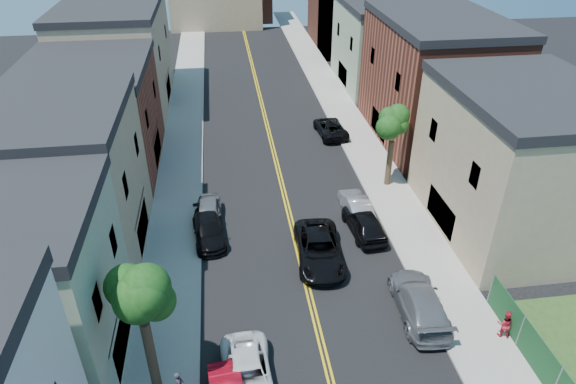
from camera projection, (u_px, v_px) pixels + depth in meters
name	position (u px, v px, depth m)	size (l,w,h in m)	color
sidewalk_left	(182.00, 140.00, 44.80)	(3.20, 100.00, 0.15)	gray
sidewalk_right	(354.00, 130.00, 46.64)	(3.20, 100.00, 0.15)	gray
curb_left	(201.00, 139.00, 45.00)	(0.30, 100.00, 0.15)	gray
curb_right	(336.00, 131.00, 46.43)	(0.30, 100.00, 0.15)	gray
bldg_left_palegrn	(4.00, 301.00, 21.67)	(9.00, 8.00, 8.50)	gray
bldg_left_tan_near	(56.00, 189.00, 29.12)	(9.00, 10.00, 9.00)	#998466
bldg_left_brick	(93.00, 121.00, 38.66)	(9.00, 12.00, 8.00)	brown
bldg_left_tan_far	(119.00, 58.00, 50.06)	(9.00, 16.00, 9.50)	#998466
bldg_right_tan	(517.00, 166.00, 31.54)	(9.00, 12.00, 9.00)	#998466
bldg_right_brick	(433.00, 83.00, 43.07)	(9.00, 14.00, 10.00)	brown
bldg_right_palegrn	(384.00, 47.00, 55.27)	(9.00, 12.00, 8.50)	gray
tree_left_mid	(135.00, 278.00, 19.48)	(5.20, 5.20, 9.29)	#3B2C1D
tree_right_far	(395.00, 115.00, 35.23)	(4.40, 4.40, 8.03)	#3B2C1D
white_pickup	(248.00, 376.00, 22.67)	(2.26, 4.91, 1.36)	silver
grey_car_left	(209.00, 214.00, 33.66)	(1.73, 4.29, 1.46)	#5A5D62
black_car_left	(209.00, 230.00, 32.20)	(1.91, 4.70, 1.36)	black
grey_car_right	(419.00, 302.00, 26.48)	(2.29, 5.63, 1.63)	slate
black_car_right	(364.00, 223.00, 32.66)	(1.90, 4.71, 1.61)	black
silver_car_right	(356.00, 205.00, 34.55)	(1.51, 4.33, 1.43)	#96979D
dark_car_right_far	(330.00, 128.00, 45.55)	(2.30, 4.98, 1.38)	black
black_suv_lane	(319.00, 249.00, 30.28)	(2.68, 5.82, 1.62)	black
pedestrian_right	(505.00, 324.00, 24.99)	(0.77, 0.60, 1.58)	red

